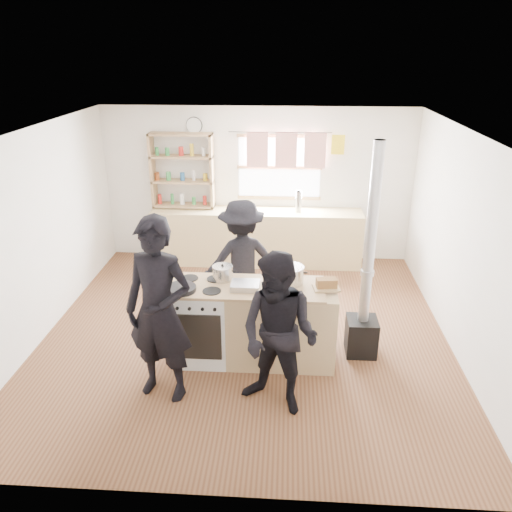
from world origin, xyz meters
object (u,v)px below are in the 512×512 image
cooking_island (254,323)px  stockpot_counter (290,275)px  skillet_greens (181,288)px  person_near_right (279,335)px  stockpot_stove (223,273)px  flue_heater (364,303)px  person_near_left (159,311)px  bread_board (326,284)px  thermos (298,202)px  roast_tray (245,285)px  person_far (242,260)px

cooking_island → stockpot_counter: 0.70m
skillet_greens → person_near_right: person_near_right is taller
stockpot_stove → flue_heater: bearing=1.6°
flue_heater → person_near_left: size_ratio=1.29×
skillet_greens → bread_board: bearing=5.4°
person_near_left → person_near_right: (1.18, -0.15, -0.14)m
skillet_greens → bread_board: 1.57m
person_near_left → person_near_right: 1.20m
stockpot_stove → bread_board: stockpot_stove is taller
stockpot_stove → cooking_island: bearing=-22.3°
cooking_island → person_near_left: (-0.89, -0.67, 0.50)m
thermos → flue_heater: bearing=-74.3°
roast_tray → person_near_right: person_near_right is taller
bread_board → person_near_right: 0.97m
stockpot_stove → person_near_left: (-0.53, -0.82, -0.05)m
skillet_greens → stockpot_stove: stockpot_stove is taller
skillet_greens → person_near_left: size_ratio=0.18×
stockpot_stove → person_near_right: (0.65, -0.97, -0.18)m
roast_tray → stockpot_counter: bearing=18.5°
person_far → skillet_greens: bearing=47.1°
thermos → roast_tray: thermos is taller
thermos → person_far: bearing=-113.0°
thermos → stockpot_stove: 2.77m
thermos → cooking_island: bearing=-100.7°
person_near_left → bread_board: bearing=35.8°
bread_board → person_near_right: person_near_right is taller
roast_tray → stockpot_counter: (0.49, 0.16, 0.06)m
person_near_left → person_near_right: bearing=6.9°
stockpot_counter → person_near_left: person_near_left is taller
person_far → bread_board: bearing=117.5°
person_far → roast_tray: bearing=79.7°
roast_tray → stockpot_counter: size_ratio=1.04×
roast_tray → stockpot_stove: bearing=142.9°
thermos → person_near_left: bearing=-112.2°
person_near_left → skillet_greens: bearing=91.9°
flue_heater → stockpot_stove: bearing=-178.4°
cooking_island → thermos: bearing=79.3°
cooking_island → skillet_greens: size_ratio=5.80×
skillet_greens → bread_board: (1.56, 0.15, 0.02)m
roast_tray → person_near_right: bearing=-63.4°
cooking_island → person_far: person_far is taller
flue_heater → person_near_right: (-0.95, -1.02, 0.17)m
bread_board → flue_heater: bearing=23.4°
stockpot_counter → person_near_left: 1.50m
bread_board → person_near_left: (-1.67, -0.67, -0.01)m
flue_heater → person_near_right: flue_heater is taller
thermos → skillet_greens: bearing=-113.9°
person_far → stockpot_stove: bearing=63.5°
thermos → roast_tray: bearing=-102.2°
skillet_greens → flue_heater: flue_heater is taller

